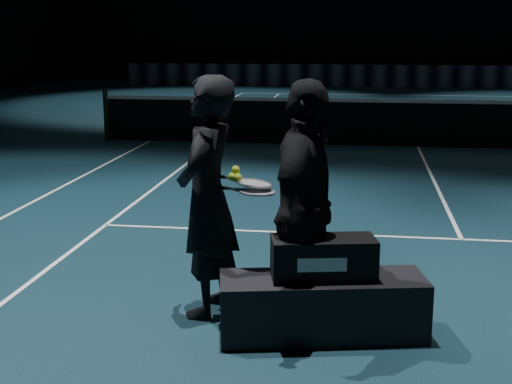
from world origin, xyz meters
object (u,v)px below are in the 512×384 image
Objects in this scene: player_a at (207,197)px; tennis_balls at (235,175)px; racket_lower at (257,192)px; player_b at (305,210)px; player_bench at (322,306)px; racket_upper at (254,183)px; racket_bag at (323,258)px.

player_a is 16.10× the size of tennis_balls.
racket_lower is (0.42, -0.15, 0.09)m from player_a.
racket_lower is (-0.38, 0.14, 0.09)m from player_b.
racket_upper is at bearing 145.56° from player_bench.
racket_lower reaches higher than player_bench.
player_bench is 0.80× the size of player_a.
racket_upper is at bearing 141.34° from racket_lower.
racket_upper is at bearing 145.56° from racket_bag.
racket_upper is (-0.03, 0.05, 0.05)m from racket_lower.
player_bench is at bearing 0.00° from racket_bag.
player_bench is 1.07m from racket_upper.
tennis_balls is at bearing -170.43° from racket_upper.
racket_upper reaches higher than racket_lower.
player_a is 0.46m from racket_lower.
tennis_balls is (-0.71, 0.25, 0.94)m from player_bench.
player_b is at bearing 152.48° from racket_bag.
tennis_balls is (-0.71, 0.25, 0.56)m from racket_bag.
racket_bag is at bearing 1.17° from racket_lower.
tennis_balls reaches higher than racket_lower.
player_a reaches higher than racket_bag.
player_bench is 2.00× the size of racket_bag.
racket_bag is 0.93m from tennis_balls.
racket_lower is at bearing 80.13° from player_b.
tennis_balls is at bearing 178.53° from racket_lower.
racket_bag is 1.13× the size of racket_upper.
player_a is at bearing -178.29° from racket_upper.
player_bench is 2.26× the size of racket_lower.
player_b reaches higher than tennis_balls.
racket_lower is at bearing -42.66° from racket_upper.
tennis_balls is at bearing 148.76° from player_bench.
player_a is at bearing 148.93° from racket_bag.
racket_lower is at bearing 149.45° from player_bench.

